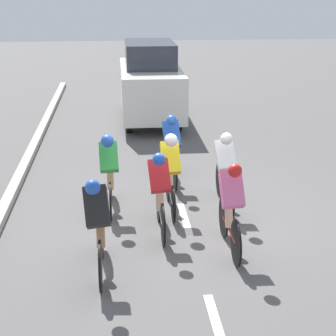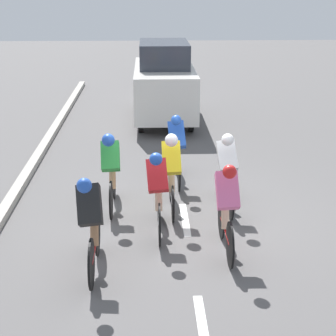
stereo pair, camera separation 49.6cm
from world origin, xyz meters
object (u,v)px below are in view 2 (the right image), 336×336
object	(u,v)px
cyclist_pink	(227,206)
cyclist_white	(227,169)
support_car	(164,82)
cyclist_yellow	(171,170)
cyclist_blue	(177,147)
cyclist_red	(158,191)
cyclist_green	(111,169)
cyclist_black	(91,222)

from	to	relation	value
cyclist_pink	cyclist_white	world-z (taller)	cyclist_pink
cyclist_pink	support_car	distance (m)	8.62
cyclist_yellow	cyclist_white	size ratio (longest dim) A/B	0.96
cyclist_blue	cyclist_red	bearing A→B (deg)	79.71
cyclist_white	cyclist_pink	bearing A→B (deg)	82.08
cyclist_red	cyclist_green	world-z (taller)	cyclist_green
cyclist_black	cyclist_green	size ratio (longest dim) A/B	1.02
cyclist_black	cyclist_green	world-z (taller)	cyclist_black
cyclist_pink	cyclist_white	size ratio (longest dim) A/B	0.97
cyclist_white	cyclist_blue	bearing A→B (deg)	-60.12
cyclist_yellow	cyclist_black	distance (m)	2.46
cyclist_blue	support_car	distance (m)	5.47
cyclist_white	cyclist_green	world-z (taller)	cyclist_white
cyclist_red	cyclist_blue	distance (m)	2.44
cyclist_red	cyclist_black	bearing A→B (deg)	52.82
cyclist_green	cyclist_white	bearing A→B (deg)	177.98
cyclist_blue	support_car	xyz separation A→B (m)	(0.09, -5.46, 0.36)
cyclist_blue	support_car	world-z (taller)	support_car
cyclist_pink	cyclist_blue	world-z (taller)	cyclist_pink
cyclist_white	cyclist_black	bearing A→B (deg)	45.49
cyclist_black	cyclist_white	bearing A→B (deg)	-134.51
cyclist_red	cyclist_blue	bearing A→B (deg)	-100.29
cyclist_red	cyclist_pink	bearing A→B (deg)	143.96
cyclist_pink	cyclist_black	bearing A→B (deg)	14.80
cyclist_green	cyclist_pink	bearing A→B (deg)	135.48
cyclist_black	support_car	bearing A→B (deg)	-98.08
cyclist_yellow	cyclist_white	xyz separation A→B (m)	(-0.99, -0.09, -0.03)
cyclist_pink	support_car	size ratio (longest dim) A/B	0.39
cyclist_red	cyclist_black	size ratio (longest dim) A/B	0.98
cyclist_black	support_car	world-z (taller)	support_car
cyclist_pink	cyclist_blue	bearing A→B (deg)	-79.62
cyclist_pink	cyclist_black	size ratio (longest dim) A/B	0.98
cyclist_yellow	cyclist_black	world-z (taller)	cyclist_yellow
cyclist_white	cyclist_green	xyz separation A→B (m)	(2.06, -0.07, 0.01)
support_car	cyclist_red	bearing A→B (deg)	87.49
cyclist_green	cyclist_yellow	bearing A→B (deg)	171.11
cyclist_black	cyclist_red	bearing A→B (deg)	-127.18
cyclist_yellow	cyclist_blue	xyz separation A→B (m)	(-0.18, -1.51, -0.04)
cyclist_red	cyclist_yellow	bearing A→B (deg)	-106.11
cyclist_yellow	cyclist_blue	bearing A→B (deg)	-96.74
cyclist_pink	support_car	bearing A→B (deg)	-85.57
cyclist_yellow	cyclist_blue	distance (m)	1.52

